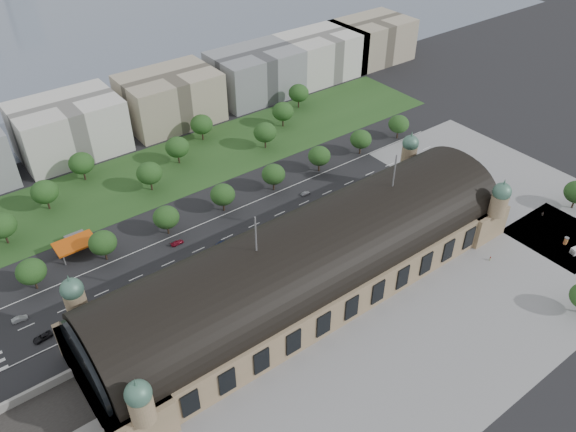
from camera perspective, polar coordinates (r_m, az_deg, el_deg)
ground at (r=186.66m, az=2.15°, el=-7.11°), size 900.00×900.00×0.00m
station at (r=179.69m, az=2.22°, el=-4.74°), size 150.00×48.40×44.30m
plaza_south at (r=171.87m, az=14.37°, el=-13.63°), size 190.00×48.00×0.12m
plaza_east at (r=251.56m, az=20.78°, el=3.21°), size 56.00×100.00×0.12m
road_slab at (r=202.62m, az=-9.08°, el=-3.44°), size 260.00×26.00×0.10m
grass_belt at (r=245.53m, az=-14.44°, el=3.72°), size 300.00×45.00×0.10m
petrol_station at (r=213.02m, az=-20.76°, el=-2.42°), size 14.00×13.00×5.05m
lake at (r=430.18m, az=-24.70°, el=16.10°), size 700.00×320.00×0.08m
office_3 at (r=269.60m, az=-21.37°, el=8.37°), size 45.00×32.00×24.00m
office_4 at (r=284.33m, az=-11.87°, el=11.62°), size 45.00×32.00×24.00m
office_5 at (r=306.59m, az=-3.36°, el=14.23°), size 45.00×32.00×24.00m
office_6 at (r=331.83m, az=3.32°, el=16.02°), size 45.00×32.00×24.00m
office_7 at (r=357.55m, az=8.49°, el=17.25°), size 45.00×32.00×24.00m
tree_row_2 at (r=198.56m, az=-24.64°, el=-5.15°), size 9.60×9.60×11.52m
tree_row_3 at (r=201.74m, az=-18.31°, el=-2.60°), size 9.60×9.60×11.52m
tree_row_4 at (r=207.67m, az=-12.28°, el=-0.13°), size 9.60×9.60×11.52m
tree_row_5 at (r=216.12m, az=-6.65°, el=2.17°), size 9.60×9.60×11.52m
tree_row_6 at (r=226.80m, az=-1.49°, el=4.26°), size 9.60×9.60×11.52m
tree_row_7 at (r=239.42m, az=3.20°, el=6.12°), size 9.60×9.60×11.52m
tree_row_8 at (r=253.68m, az=7.41°, el=7.74°), size 9.60×9.60×11.52m
tree_row_9 at (r=269.34m, az=11.18°, el=9.15°), size 9.60×9.60×11.52m
tree_belt_3 at (r=222.51m, az=-27.10°, el=-0.86°), size 10.40×10.40×12.48m
tree_belt_4 at (r=234.51m, az=-23.50°, el=2.26°), size 10.40×10.40×12.48m
tree_belt_5 at (r=247.97m, az=-20.25°, el=5.05°), size 10.40×10.40×12.48m
tree_belt_6 at (r=233.03m, az=-13.91°, el=4.24°), size 10.40×10.40×12.48m
tree_belt_7 at (r=248.91m, az=-11.19°, el=6.88°), size 10.40×10.40×12.48m
tree_belt_8 at (r=265.74m, az=-8.78°, el=9.19°), size 10.40×10.40×12.48m
tree_belt_9 at (r=256.12m, az=-2.35°, el=8.49°), size 10.40×10.40×12.48m
tree_belt_10 at (r=274.62m, az=-0.53°, el=10.58°), size 10.40×10.40×12.48m
tree_belt_11 at (r=293.67m, az=1.09°, el=12.39°), size 10.40×10.40×12.48m
traffic_car_1 at (r=193.72m, az=-25.62°, el=-9.41°), size 4.77×2.04×1.53m
traffic_car_2 at (r=185.30m, az=-23.66°, el=-11.21°), size 5.91×3.23×1.57m
traffic_car_3 at (r=206.07m, az=-11.20°, el=-2.68°), size 4.94×2.19×1.41m
traffic_car_4 at (r=203.41m, az=-6.91°, el=-2.77°), size 3.93×1.64×1.33m
traffic_car_5 at (r=227.42m, az=1.78°, el=2.30°), size 3.92×1.53×1.27m
traffic_car_6 at (r=237.38m, az=8.54°, el=3.55°), size 5.78×2.91×1.57m
parked_car_0 at (r=180.59m, az=-18.52°, el=-11.13°), size 5.15×3.33×1.60m
parked_car_1 at (r=181.66m, az=-15.72°, el=-10.07°), size 6.08×5.53×1.57m
parked_car_2 at (r=179.84m, az=-19.55°, el=-11.75°), size 4.70×4.26×1.32m
parked_car_3 at (r=187.47m, az=-12.26°, el=-7.58°), size 4.83×3.94×1.55m
parked_car_4 at (r=188.27m, az=-11.48°, el=-7.23°), size 4.85×3.09×1.51m
parked_car_5 at (r=188.13m, az=-11.09°, el=-7.22°), size 5.56×5.13×1.45m
parked_car_6 at (r=188.68m, az=-11.15°, el=-7.10°), size 4.60×4.13×1.28m
bus_west at (r=204.02m, az=-1.44°, el=-1.93°), size 12.83×3.62×3.54m
bus_mid at (r=204.47m, az=-1.33°, el=-1.85°), size 12.23×3.34×3.38m
bus_east at (r=207.28m, az=0.08°, el=-1.26°), size 11.59×3.62×3.18m
advertising_column at (r=225.07m, az=26.39°, el=-2.27°), size 1.58×1.58×3.00m
pedestrian_0 at (r=207.63m, az=19.86°, el=-4.09°), size 0.90×0.69×1.64m
pedestrian_2 at (r=236.70m, az=24.44°, el=0.21°), size 0.98×1.11×1.97m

